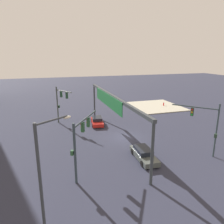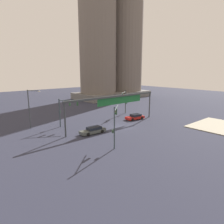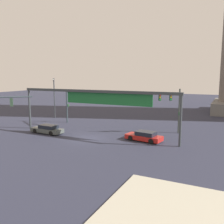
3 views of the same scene
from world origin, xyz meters
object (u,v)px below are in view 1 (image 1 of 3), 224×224
(fire_hydrant_on_curb, at_px, (164,104))
(traffic_signal_cross_street, at_px, (206,122))
(sedan_car_waiting_far, at_px, (97,121))
(traffic_signal_near_corner, at_px, (81,137))
(sedan_car_approaching, at_px, (144,154))
(traffic_signal_opposite_side, at_px, (60,100))
(streetlamp_curved_arm, at_px, (44,169))

(fire_hydrant_on_curb, bearing_deg, traffic_signal_cross_street, 160.05)
(traffic_signal_cross_street, height_order, fire_hydrant_on_curb, traffic_signal_cross_street)
(traffic_signal_cross_street, bearing_deg, sedan_car_waiting_far, -9.74)
(traffic_signal_near_corner, height_order, sedan_car_approaching, traffic_signal_near_corner)
(traffic_signal_opposite_side, distance_m, streetlamp_curved_arm, 22.87)
(traffic_signal_cross_street, distance_m, fire_hydrant_on_curb, 24.37)
(traffic_signal_opposite_side, relative_size, fire_hydrant_on_curb, 8.73)
(traffic_signal_near_corner, height_order, fire_hydrant_on_curb, traffic_signal_near_corner)
(streetlamp_curved_arm, relative_size, sedan_car_waiting_far, 1.61)
(traffic_signal_near_corner, bearing_deg, sedan_car_waiting_far, 12.36)
(sedan_car_approaching, bearing_deg, traffic_signal_opposite_side, -150.99)
(sedan_car_waiting_far, bearing_deg, traffic_signal_cross_street, 40.30)
(streetlamp_curved_arm, distance_m, sedan_car_waiting_far, 22.50)
(streetlamp_curved_arm, xyz_separation_m, sedan_car_waiting_far, (20.59, -8.22, -3.88))
(traffic_signal_cross_street, relative_size, sedan_car_waiting_far, 1.32)
(traffic_signal_cross_street, bearing_deg, sedan_car_approaching, 39.38)
(sedan_car_waiting_far, relative_size, fire_hydrant_on_curb, 6.60)
(traffic_signal_near_corner, relative_size, fire_hydrant_on_curb, 8.04)
(traffic_signal_cross_street, bearing_deg, streetlamp_curved_arm, 67.19)
(streetlamp_curved_arm, height_order, sedan_car_approaching, streetlamp_curved_arm)
(traffic_signal_near_corner, xyz_separation_m, sedan_car_waiting_far, (14.63, -5.00, -3.37))
(traffic_signal_near_corner, height_order, traffic_signal_cross_street, traffic_signal_cross_street)
(traffic_signal_opposite_side, height_order, fire_hydrant_on_curb, traffic_signal_opposite_side)
(traffic_signal_opposite_side, height_order, sedan_car_waiting_far, traffic_signal_opposite_side)
(sedan_car_approaching, relative_size, sedan_car_waiting_far, 1.04)
(streetlamp_curved_arm, distance_m, fire_hydrant_on_curb, 38.68)
(sedan_car_waiting_far, bearing_deg, traffic_signal_opposite_side, -102.69)
(traffic_signal_cross_street, distance_m, sedan_car_approaching, 7.92)
(traffic_signal_near_corner, distance_m, sedan_car_waiting_far, 15.82)
(traffic_signal_opposite_side, relative_size, sedan_car_waiting_far, 1.32)
(sedan_car_waiting_far, bearing_deg, streetlamp_curved_arm, -13.71)
(sedan_car_approaching, xyz_separation_m, sedan_car_waiting_far, (13.47, 2.11, -0.00))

